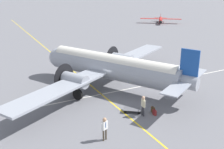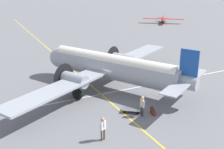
{
  "view_description": "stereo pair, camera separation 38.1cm",
  "coord_description": "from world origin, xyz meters",
  "px_view_note": "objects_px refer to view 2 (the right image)",
  "views": [
    {
      "loc": [
        25.66,
        -13.16,
        11.62
      ],
      "look_at": [
        0.0,
        0.0,
        1.59
      ],
      "focal_mm": 45.0,
      "sensor_mm": 36.0,
      "label": 1
    },
    {
      "loc": [
        25.83,
        -12.81,
        11.62
      ],
      "look_at": [
        0.0,
        0.0,
        1.59
      ],
      "focal_mm": 45.0,
      "sensor_mm": 36.0,
      "label": 2
    }
  ],
  "objects_px": {
    "airliner_main": "(109,66)",
    "crew_foreground": "(103,126)",
    "suitcase_near_door": "(154,113)",
    "baggage_cart": "(132,109)",
    "suitcase_upright_spare": "(152,110)",
    "light_aircraft_distant": "(163,20)",
    "passenger_boarding": "(142,104)"
  },
  "relations": [
    {
      "from": "suitcase_near_door",
      "to": "suitcase_upright_spare",
      "type": "xyz_separation_m",
      "value": [
        -0.45,
        0.14,
        0.04
      ]
    },
    {
      "from": "crew_foreground",
      "to": "baggage_cart",
      "type": "height_order",
      "value": "crew_foreground"
    },
    {
      "from": "light_aircraft_distant",
      "to": "airliner_main",
      "type": "bearing_deg",
      "value": -7.2
    },
    {
      "from": "airliner_main",
      "to": "baggage_cart",
      "type": "distance_m",
      "value": 6.8
    },
    {
      "from": "passenger_boarding",
      "to": "suitcase_near_door",
      "type": "relative_size",
      "value": 3.58
    },
    {
      "from": "baggage_cart",
      "to": "light_aircraft_distant",
      "type": "bearing_deg",
      "value": -92.65
    },
    {
      "from": "airliner_main",
      "to": "crew_foreground",
      "type": "height_order",
      "value": "airliner_main"
    },
    {
      "from": "suitcase_upright_spare",
      "to": "baggage_cart",
      "type": "relative_size",
      "value": 0.33
    },
    {
      "from": "crew_foreground",
      "to": "suitcase_upright_spare",
      "type": "height_order",
      "value": "crew_foreground"
    },
    {
      "from": "light_aircraft_distant",
      "to": "passenger_boarding",
      "type": "bearing_deg",
      "value": -2.07
    },
    {
      "from": "airliner_main",
      "to": "suitcase_upright_spare",
      "type": "xyz_separation_m",
      "value": [
        7.34,
        0.76,
        -2.16
      ]
    },
    {
      "from": "baggage_cart",
      "to": "light_aircraft_distant",
      "type": "height_order",
      "value": "light_aircraft_distant"
    },
    {
      "from": "crew_foreground",
      "to": "suitcase_near_door",
      "type": "xyz_separation_m",
      "value": [
        -1.62,
        5.69,
        -0.9
      ]
    },
    {
      "from": "baggage_cart",
      "to": "airliner_main",
      "type": "bearing_deg",
      "value": -60.72
    },
    {
      "from": "light_aircraft_distant",
      "to": "crew_foreground",
      "type": "bearing_deg",
      "value": -4.49
    },
    {
      "from": "airliner_main",
      "to": "passenger_boarding",
      "type": "height_order",
      "value": "airliner_main"
    },
    {
      "from": "crew_foreground",
      "to": "suitcase_upright_spare",
      "type": "distance_m",
      "value": 6.25
    },
    {
      "from": "suitcase_near_door",
      "to": "suitcase_upright_spare",
      "type": "bearing_deg",
      "value": 162.48
    },
    {
      "from": "passenger_boarding",
      "to": "suitcase_upright_spare",
      "type": "distance_m",
      "value": 1.41
    },
    {
      "from": "airliner_main",
      "to": "suitcase_upright_spare",
      "type": "bearing_deg",
      "value": 156.47
    },
    {
      "from": "passenger_boarding",
      "to": "suitcase_near_door",
      "type": "height_order",
      "value": "passenger_boarding"
    },
    {
      "from": "suitcase_near_door",
      "to": "baggage_cart",
      "type": "relative_size",
      "value": 0.28
    },
    {
      "from": "light_aircraft_distant",
      "to": "suitcase_near_door",
      "type": "bearing_deg",
      "value": -0.98
    },
    {
      "from": "airliner_main",
      "to": "crew_foreground",
      "type": "bearing_deg",
      "value": 122.22
    },
    {
      "from": "suitcase_near_door",
      "to": "crew_foreground",
      "type": "bearing_deg",
      "value": -74.08
    },
    {
      "from": "passenger_boarding",
      "to": "airliner_main",
      "type": "bearing_deg",
      "value": 3.3
    },
    {
      "from": "airliner_main",
      "to": "suitcase_upright_spare",
      "type": "distance_m",
      "value": 7.69
    },
    {
      "from": "crew_foreground",
      "to": "passenger_boarding",
      "type": "relative_size",
      "value": 1.0
    },
    {
      "from": "passenger_boarding",
      "to": "baggage_cart",
      "type": "height_order",
      "value": "passenger_boarding"
    },
    {
      "from": "suitcase_near_door",
      "to": "baggage_cart",
      "type": "bearing_deg",
      "value": -134.41
    },
    {
      "from": "passenger_boarding",
      "to": "crew_foreground",
      "type": "bearing_deg",
      "value": 119.26
    },
    {
      "from": "suitcase_near_door",
      "to": "baggage_cart",
      "type": "height_order",
      "value": "baggage_cart"
    }
  ]
}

